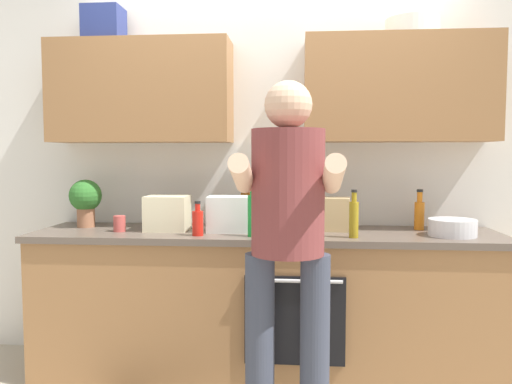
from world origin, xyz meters
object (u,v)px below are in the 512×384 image
at_px(bottle_hotsauce, 198,222).
at_px(potted_herb, 86,199).
at_px(cup_ceramic, 119,224).
at_px(person_standing, 288,232).
at_px(mixing_bowl, 452,228).
at_px(bottle_syrup, 247,208).
at_px(grocery_bag_bread, 331,214).
at_px(bottle_oil, 354,218).
at_px(grocery_bag_rice, 167,213).
at_px(bottle_juice, 419,213).
at_px(grocery_bag_produce, 228,214).
at_px(knife_block, 272,213).
at_px(bottle_soda, 252,214).

distance_m(bottle_hotsauce, potted_herb, 0.85).
bearing_deg(potted_herb, cup_ceramic, -31.10).
relative_size(person_standing, mixing_bowl, 6.28).
xyz_separation_m(person_standing, bottle_hotsauce, (-0.53, 0.55, -0.03)).
bearing_deg(bottle_syrup, potted_herb, -176.50).
relative_size(cup_ceramic, grocery_bag_bread, 0.42).
relative_size(bottle_oil, grocery_bag_rice, 1.05).
bearing_deg(bottle_juice, grocery_bag_rice, -174.03).
relative_size(person_standing, grocery_bag_produce, 6.83).
bearing_deg(grocery_bag_rice, potted_herb, 169.49).
bearing_deg(bottle_oil, bottle_hotsauce, 179.94).
bearing_deg(person_standing, bottle_syrup, 107.51).
bearing_deg(bottle_syrup, knife_block, -48.43).
bearing_deg(bottle_juice, grocery_bag_produce, -171.41).
relative_size(bottle_hotsauce, potted_herb, 0.65).
distance_m(cup_ceramic, potted_herb, 0.36).
bearing_deg(mixing_bowl, bottle_soda, -174.16).
height_order(bottle_hotsauce, grocery_bag_rice, grocery_bag_rice).
bearing_deg(mixing_bowl, bottle_juice, 119.53).
xyz_separation_m(bottle_hotsauce, knife_block, (0.42, 0.16, 0.04)).
xyz_separation_m(cup_ceramic, potted_herb, (-0.29, 0.17, 0.14)).
bearing_deg(mixing_bowl, cup_ceramic, 179.89).
distance_m(mixing_bowl, grocery_bag_produce, 1.32).
bearing_deg(person_standing, grocery_bag_produce, 117.92).
bearing_deg(bottle_soda, grocery_bag_produce, 133.31).
relative_size(bottle_juice, knife_block, 0.86).
xyz_separation_m(person_standing, bottle_oil, (0.36, 0.55, 0.00)).
xyz_separation_m(bottle_syrup, mixing_bowl, (1.22, -0.24, -0.07)).
xyz_separation_m(potted_herb, grocery_bag_rice, (0.57, -0.11, -0.08)).
xyz_separation_m(bottle_syrup, grocery_bag_bread, (0.53, -0.09, -0.02)).
bearing_deg(bottle_juice, person_standing, -132.03).
bearing_deg(person_standing, bottle_hotsauce, 134.35).
distance_m(person_standing, cup_ceramic, 1.24).
relative_size(bottle_syrup, knife_block, 0.98).
bearing_deg(knife_block, bottle_soda, -121.85).
distance_m(bottle_syrup, knife_block, 0.26).
xyz_separation_m(cup_ceramic, grocery_bag_rice, (0.28, 0.07, 0.06)).
height_order(knife_block, grocery_bag_bread, knife_block).
bearing_deg(grocery_bag_produce, bottle_juice, 8.59).
height_order(bottle_hotsauce, grocery_bag_bread, grocery_bag_bread).
xyz_separation_m(bottle_syrup, potted_herb, (-1.05, -0.06, 0.06)).
relative_size(bottle_soda, grocery_bag_rice, 1.18).
distance_m(bottle_oil, cup_ceramic, 1.41).
bearing_deg(bottle_oil, person_standing, -123.59).
xyz_separation_m(bottle_soda, cup_ceramic, (-0.83, 0.12, -0.08)).
relative_size(mixing_bowl, grocery_bag_produce, 1.09).
bearing_deg(knife_block, person_standing, -80.99).
distance_m(knife_block, potted_herb, 1.23).
bearing_deg(bottle_juice, bottle_hotsauce, -165.46).
bearing_deg(grocery_bag_bread, potted_herb, 179.11).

